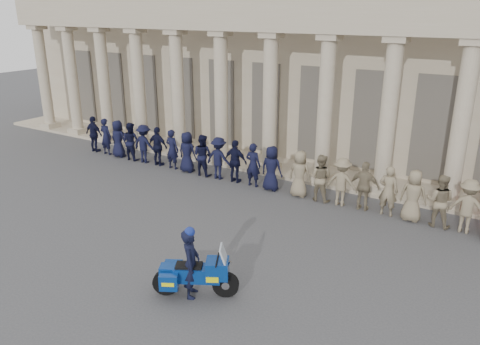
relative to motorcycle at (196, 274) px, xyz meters
name	(u,v)px	position (x,y,z in m)	size (l,w,h in m)	color
ground	(184,252)	(-1.75, 1.67, -0.64)	(90.00, 90.00, 0.00)	#404042
building	(351,62)	(-1.75, 16.41, 3.88)	(40.00, 12.50, 9.00)	tan
officer_rank	(258,166)	(-2.57, 7.81, 0.31)	(20.74, 0.72, 1.91)	black
motorcycle	(196,274)	(0.00, 0.00, 0.00)	(2.10, 1.48, 1.48)	black
rider	(191,262)	(-0.11, -0.06, 0.35)	(0.74, 0.83, 2.01)	black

